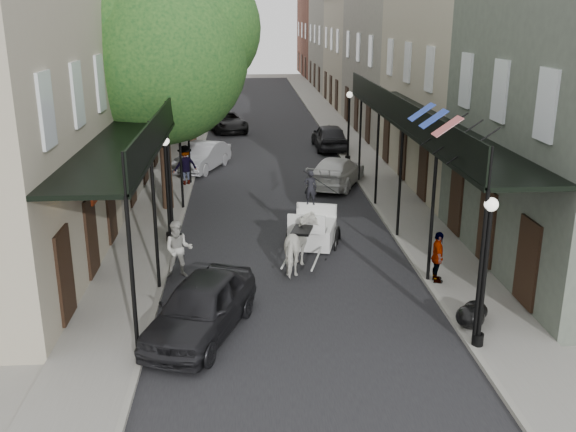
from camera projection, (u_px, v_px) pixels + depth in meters
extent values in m
plane|color=gray|center=(301.00, 317.00, 17.18)|extent=(140.00, 140.00, 0.00)
cube|color=black|center=(270.00, 156.00, 36.18)|extent=(8.00, 90.00, 0.01)
cube|color=gray|center=(181.00, 157.00, 35.84)|extent=(2.20, 90.00, 0.12)
cube|color=gray|center=(358.00, 154.00, 36.49)|extent=(2.20, 90.00, 0.12)
cube|color=#A29981|center=(137.00, 51.00, 43.53)|extent=(5.00, 80.00, 10.50)
cube|color=gray|center=(387.00, 50.00, 44.65)|extent=(5.00, 80.00, 10.50)
cube|color=black|center=(141.00, 126.00, 22.29)|extent=(2.20, 18.00, 0.12)
cube|color=black|center=(171.00, 112.00, 22.20)|extent=(0.06, 18.00, 1.00)
cylinder|color=black|center=(132.00, 278.00, 14.37)|extent=(0.10, 0.10, 4.00)
cylinder|color=black|center=(170.00, 186.00, 21.97)|extent=(0.10, 0.10, 4.00)
cylinder|color=black|center=(189.00, 141.00, 29.57)|extent=(0.10, 0.10, 4.00)
cube|color=black|center=(424.00, 123.00, 22.94)|extent=(2.20, 18.00, 0.12)
cube|color=black|center=(396.00, 109.00, 22.72)|extent=(0.06, 18.00, 1.00)
cylinder|color=black|center=(481.00, 268.00, 14.89)|extent=(0.10, 0.10, 4.00)
cylinder|color=black|center=(400.00, 182.00, 22.49)|extent=(0.10, 0.10, 4.00)
cylinder|color=black|center=(360.00, 139.00, 30.10)|extent=(0.10, 0.10, 4.00)
cylinder|color=#382619|center=(165.00, 140.00, 25.49)|extent=(0.44, 0.44, 5.60)
sphere|color=#15421A|center=(160.00, 56.00, 24.49)|extent=(6.80, 6.80, 6.80)
sphere|color=#15421A|center=(195.00, 28.00, 24.85)|extent=(5.10, 5.10, 5.10)
cylinder|color=#382619|center=(191.00, 101.00, 38.88)|extent=(0.44, 0.44, 5.04)
sphere|color=#15421A|center=(189.00, 51.00, 37.99)|extent=(6.00, 6.00, 6.00)
sphere|color=#15421A|center=(209.00, 35.00, 38.36)|extent=(4.50, 4.50, 4.50)
cylinder|color=black|center=(478.00, 339.00, 15.46)|extent=(0.28, 0.28, 0.30)
cylinder|color=black|center=(484.00, 280.00, 14.99)|extent=(0.12, 0.12, 3.40)
sphere|color=white|center=(491.00, 204.00, 14.42)|extent=(0.32, 0.32, 0.32)
cylinder|color=black|center=(170.00, 236.00, 22.53)|extent=(0.28, 0.28, 0.30)
cylinder|color=black|center=(168.00, 194.00, 22.06)|extent=(0.12, 0.12, 3.40)
sphere|color=white|center=(165.00, 141.00, 21.49)|extent=(0.32, 0.32, 0.32)
cylinder|color=black|center=(348.00, 159.00, 34.47)|extent=(0.28, 0.28, 0.30)
cylinder|color=black|center=(349.00, 130.00, 33.99)|extent=(0.12, 0.12, 3.40)
sphere|color=white|center=(350.00, 95.00, 33.43)|extent=(0.32, 0.32, 0.32)
imported|color=white|center=(301.00, 245.00, 20.06)|extent=(1.42, 2.19, 1.71)
torus|color=black|center=(293.00, 220.00, 23.09)|extent=(0.44, 1.31, 1.33)
torus|color=black|center=(339.00, 223.00, 22.77)|extent=(0.44, 1.31, 1.33)
torus|color=black|center=(291.00, 242.00, 21.79)|extent=(0.25, 0.69, 0.69)
torus|color=black|center=(328.00, 245.00, 21.55)|extent=(0.25, 0.69, 0.69)
cube|color=white|center=(315.00, 211.00, 22.60)|extent=(1.88, 2.17, 0.72)
cube|color=white|center=(310.00, 206.00, 21.43)|extent=(1.35, 0.87, 0.12)
cube|color=white|center=(309.00, 199.00, 21.09)|extent=(1.23, 0.42, 0.52)
imported|color=black|center=(311.00, 188.00, 21.23)|extent=(0.48, 0.38, 1.16)
imported|color=#AAA8A0|center=(178.00, 249.00, 19.53)|extent=(0.90, 0.71, 1.80)
imported|color=gray|center=(185.00, 165.00, 29.68)|extent=(1.36, 1.17, 1.83)
imported|color=gray|center=(438.00, 257.00, 18.91)|extent=(0.50, 0.96, 1.56)
imported|color=black|center=(201.00, 307.00, 16.06)|extent=(3.14, 4.72, 1.49)
imported|color=#A9A9AE|center=(202.00, 157.00, 32.87)|extent=(2.91, 4.53, 1.41)
imported|color=black|center=(227.00, 122.00, 43.58)|extent=(3.24, 5.12, 1.32)
imported|color=silver|center=(336.00, 172.00, 29.94)|extent=(3.52, 5.02, 1.35)
imported|color=black|center=(329.00, 136.00, 37.92)|extent=(1.84, 4.47, 1.52)
ellipsoid|color=black|center=(470.00, 317.00, 16.25)|extent=(0.72, 0.72, 0.61)
ellipsoid|color=black|center=(475.00, 311.00, 16.71)|extent=(0.63, 0.63, 0.50)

